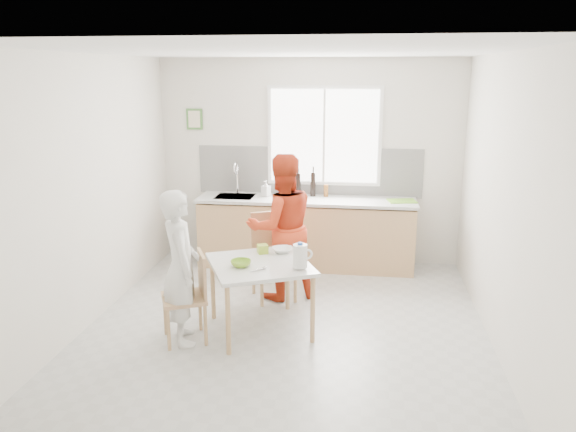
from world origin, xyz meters
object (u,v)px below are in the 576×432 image
Objects in this scene: wine_bottle_b at (298,184)px; milk_jug at (300,256)px; bowl_green at (241,263)px; person_red at (282,227)px; person_white at (181,267)px; bowl_white at (282,250)px; chair_left at (191,293)px; chair_far at (272,251)px; wine_bottle_a at (313,184)px; dining_table at (260,270)px.

milk_jug is at bearing -82.52° from wine_bottle_b.
milk_jug reaches higher than bowl_green.
person_red is 1.06m from milk_jug.
milk_jug is at bearing -104.53° from person_white.
milk_jug reaches higher than bowl_white.
person_red is at bearing 124.25° from chair_left.
chair_far is (0.59, 1.18, 0.06)m from chair_left.
person_red reaches higher than chair_left.
chair_far is at bearing -105.38° from wine_bottle_a.
wine_bottle_a is at bearing -47.13° from person_white.
bowl_green is 0.97× the size of bowl_white.
person_white is at bearing -160.12° from bowl_green.
dining_table is 0.48m from milk_jug.
milk_jug is at bearing -87.50° from wine_bottle_a.
person_red is 5.52× the size of wine_bottle_b.
dining_table is 0.91m from person_red.
milk_jug is (1.10, 0.20, 0.10)m from person_white.
person_white is 7.33× the size of bowl_white.
person_white reaches higher than wine_bottle_a.
wine_bottle_b is (0.03, 1.26, 0.24)m from person_red.
person_white is 2.68m from wine_bottle_a.
chair_far is 1.40m from wine_bottle_a.
bowl_green is (-0.13, -1.02, 0.21)m from chair_far.
person_red is 6.81× the size of milk_jug.
bowl_green is (0.53, 0.19, -0.00)m from person_white.
person_red is at bearing 83.11° from milk_jug.
person_white is (-0.07, -0.03, 0.27)m from chair_left.
person_white is at bearing 32.48° from person_red.
wine_bottle_a is at bearing 78.24° from bowl_green.
wine_bottle_b reaches higher than milk_jug.
wine_bottle_b is at bearing 86.98° from dining_table.
person_red reaches higher than dining_table.
bowl_green is at bearing -141.01° from dining_table.
wine_bottle_a is at bearing 67.55° from milk_jug.
bowl_green is at bearing 51.66° from person_red.
bowl_white is 0.63× the size of wine_bottle_a.
dining_table is 0.74× the size of person_red.
chair_far is 4.01× the size of milk_jug.
dining_table is at bearing -98.31° from wine_bottle_a.
dining_table is at bearing -90.00° from person_white.
chair_left is 2.67m from wine_bottle_a.
bowl_green is at bearing -122.19° from chair_far.
chair_left is 1.32m from chair_far.
dining_table is 0.90m from chair_far.
dining_table is at bearing -115.24° from bowl_white.
chair_left is at bearing -111.00° from wine_bottle_a.
person_white reaches higher than dining_table.
dining_table is 2.21m from wine_bottle_a.
chair_left is (-0.62, -0.29, -0.16)m from dining_table.
chair_far is 1.15m from milk_jug.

